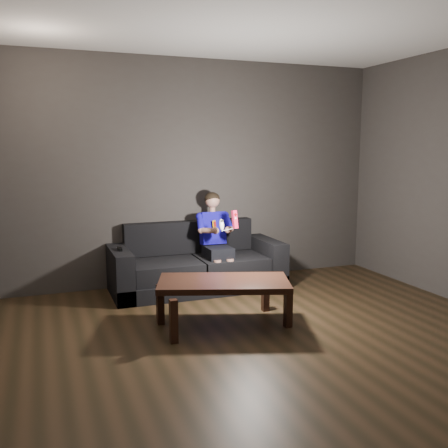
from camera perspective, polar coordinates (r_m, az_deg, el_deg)
name	(u,v)px	position (r m, az deg, el deg)	size (l,w,h in m)	color
floor	(275,360)	(4.08, 5.87, -15.21)	(5.00, 5.00, 0.00)	black
back_wall	(185,173)	(6.07, -4.49, 5.88)	(5.00, 0.04, 2.70)	#3A3532
sofa	(196,268)	(5.90, -3.21, -5.00)	(1.99, 0.86, 0.77)	black
child	(215,233)	(5.84, -0.98, -1.00)	(0.43, 0.53, 1.06)	black
wii_remote_red	(235,219)	(5.46, 1.25, 0.52)	(0.06, 0.08, 0.20)	#D71C44
nunchuk_white	(222,225)	(5.42, -0.28, -0.09)	(0.05, 0.08, 0.14)	white
wii_remote_black	(120,249)	(5.57, -11.83, -2.79)	(0.04, 0.16, 0.03)	black
coffee_table	(224,286)	(4.66, -0.04, -7.13)	(1.33, 0.95, 0.44)	black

